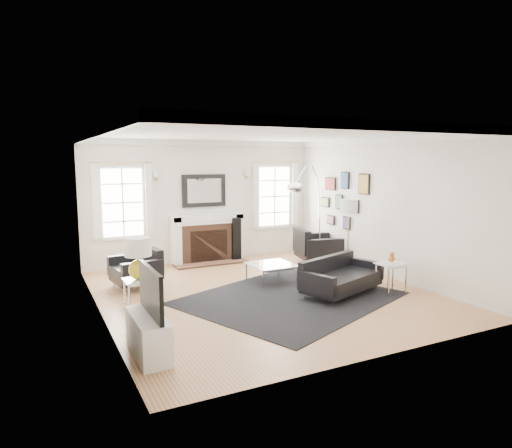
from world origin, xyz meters
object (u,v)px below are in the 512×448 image
sofa (339,278)px  armchair_right (315,248)px  coffee_table (271,266)px  arc_floor_lamp (309,213)px  armchair_left (138,270)px  gourd_lamp (138,255)px  fireplace (207,239)px

sofa → armchair_right: (0.95, 2.17, 0.09)m
coffee_table → arc_floor_lamp: arc_floor_lamp is taller
armchair_right → coffee_table: bearing=-150.0°
sofa → coffee_table: bearing=120.0°
armchair_left → armchair_right: bearing=2.2°
arc_floor_lamp → coffee_table: bearing=-164.1°
sofa → gourd_lamp: size_ratio=2.67×
coffee_table → gourd_lamp: size_ratio=1.22×
fireplace → sofa: 3.65m
arc_floor_lamp → sofa: bearing=-102.3°
armchair_left → gourd_lamp: bearing=-101.6°
fireplace → armchair_right: bearing=-30.7°
coffee_table → arc_floor_lamp: 1.42m
fireplace → armchair_left: 2.38m
gourd_lamp → coffee_table: bearing=12.0°
armchair_right → arc_floor_lamp: 1.27m
gourd_lamp → arc_floor_lamp: (3.70, 0.86, 0.37)m
sofa → armchair_left: 3.69m
sofa → coffee_table: sofa is taller
fireplace → coffee_table: size_ratio=2.10×
armchair_left → armchair_right: (4.03, 0.16, 0.04)m
armchair_left → coffee_table: 2.51m
sofa → arc_floor_lamp: arc_floor_lamp is taller
armchair_left → gourd_lamp: gourd_lamp is taller
coffee_table → gourd_lamp: gourd_lamp is taller
sofa → arc_floor_lamp: (0.33, 1.51, 0.97)m
sofa → armchair_left: size_ratio=1.79×
fireplace → arc_floor_lamp: size_ratio=0.73×
coffee_table → armchair_left: bearing=161.5°
armchair_right → sofa: bearing=-113.5°
sofa → gourd_lamp: 3.48m
armchair_left → gourd_lamp: (-0.28, -1.36, 0.56)m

